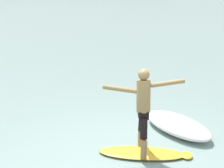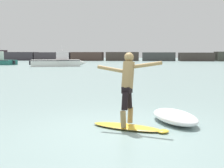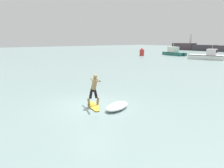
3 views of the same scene
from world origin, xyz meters
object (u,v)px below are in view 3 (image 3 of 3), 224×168
Objects in this scene: surfer at (94,87)px; fishing_boat_near_jetty at (174,52)px; small_boat_offshore at (208,56)px; surfboard at (94,106)px; channel_marker_buoy at (142,52)px.

fishing_boat_near_jetty is at bearing 122.06° from surfer.
small_boat_offshore reaches higher than surfer.
fishing_boat_near_jetty reaches higher than surfer.
surfboard is at bearing -69.93° from small_boat_offshore.
surfboard is at bearing -57.97° from fishing_boat_near_jetty.
channel_marker_buoy is at bearing -116.49° from fishing_boat_near_jetty.
small_boat_offshore is at bearing 12.00° from channel_marker_buoy.
small_boat_offshore is 14.88m from channel_marker_buoy.
surfer is at bearing -69.92° from small_boat_offshore.
surfer is 0.96× the size of channel_marker_buoy.
surfer reaches higher than channel_marker_buoy.
small_boat_offshore is at bearing -19.75° from fishing_boat_near_jetty.
fishing_boat_near_jetty is at bearing 63.51° from channel_marker_buoy.
surfboard is 1.08× the size of channel_marker_buoy.
channel_marker_buoy is (-26.55, 29.72, -0.30)m from surfer.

